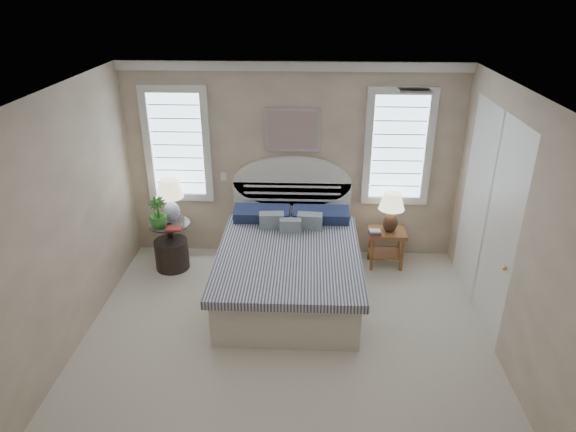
{
  "coord_description": "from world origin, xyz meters",
  "views": [
    {
      "loc": [
        0.22,
        -4.11,
        3.63
      ],
      "look_at": [
        0.0,
        1.0,
        1.25
      ],
      "focal_mm": 32.0,
      "sensor_mm": 36.0,
      "label": 1
    }
  ],
  "objects_px": {
    "lamp_left": "(170,196)",
    "lamp_right": "(391,208)",
    "side_table_left": "(171,239)",
    "nightstand_right": "(386,240)",
    "floor_pot": "(172,254)",
    "bed": "(289,263)"
  },
  "relations": [
    {
      "from": "bed",
      "to": "side_table_left",
      "type": "bearing_deg",
      "value": 160.26
    },
    {
      "from": "bed",
      "to": "side_table_left",
      "type": "distance_m",
      "value": 1.75
    },
    {
      "from": "side_table_left",
      "to": "nightstand_right",
      "type": "bearing_deg",
      "value": 1.94
    },
    {
      "from": "lamp_right",
      "to": "side_table_left",
      "type": "bearing_deg",
      "value": -178.13
    },
    {
      "from": "lamp_left",
      "to": "lamp_right",
      "type": "bearing_deg",
      "value": 0.32
    },
    {
      "from": "bed",
      "to": "nightstand_right",
      "type": "height_order",
      "value": "bed"
    },
    {
      "from": "floor_pot",
      "to": "nightstand_right",
      "type": "bearing_deg",
      "value": 3.94
    },
    {
      "from": "bed",
      "to": "lamp_right",
      "type": "xyz_separation_m",
      "value": [
        1.33,
        0.69,
        0.48
      ]
    },
    {
      "from": "lamp_left",
      "to": "nightstand_right",
      "type": "bearing_deg",
      "value": 0.38
    },
    {
      "from": "side_table_left",
      "to": "nightstand_right",
      "type": "xyz_separation_m",
      "value": [
        2.95,
        0.1,
        -0.0
      ]
    },
    {
      "from": "lamp_left",
      "to": "floor_pot",
      "type": "bearing_deg",
      "value": -90.92
    },
    {
      "from": "nightstand_right",
      "to": "floor_pot",
      "type": "bearing_deg",
      "value": -176.06
    },
    {
      "from": "bed",
      "to": "lamp_left",
      "type": "xyz_separation_m",
      "value": [
        -1.62,
        0.67,
        0.61
      ]
    },
    {
      "from": "side_table_left",
      "to": "lamp_left",
      "type": "height_order",
      "value": "lamp_left"
    },
    {
      "from": "bed",
      "to": "lamp_right",
      "type": "distance_m",
      "value": 1.57
    },
    {
      "from": "side_table_left",
      "to": "nightstand_right",
      "type": "distance_m",
      "value": 2.95
    },
    {
      "from": "lamp_left",
      "to": "lamp_right",
      "type": "height_order",
      "value": "lamp_left"
    },
    {
      "from": "lamp_left",
      "to": "lamp_right",
      "type": "distance_m",
      "value": 2.95
    },
    {
      "from": "lamp_left",
      "to": "side_table_left",
      "type": "bearing_deg",
      "value": -108.01
    },
    {
      "from": "floor_pot",
      "to": "lamp_left",
      "type": "xyz_separation_m",
      "value": [
        0.0,
        0.18,
        0.79
      ]
    },
    {
      "from": "side_table_left",
      "to": "bed",
      "type": "bearing_deg",
      "value": -19.74
    },
    {
      "from": "bed",
      "to": "floor_pot",
      "type": "relative_size",
      "value": 5.01
    }
  ]
}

